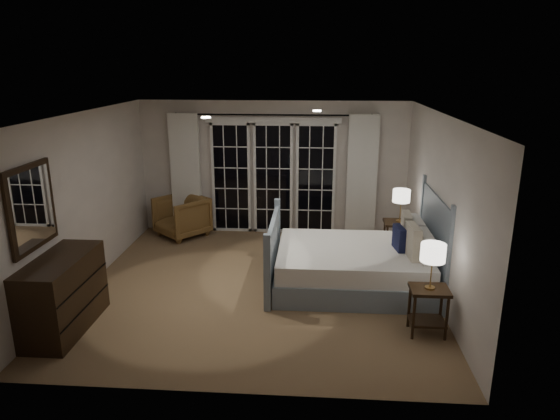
# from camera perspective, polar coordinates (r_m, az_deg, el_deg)

# --- Properties ---
(floor) EXTENTS (5.00, 5.00, 0.00)m
(floor) POSITION_cam_1_polar(r_m,az_deg,el_deg) (7.44, -2.41, -8.63)
(floor) COLOR olive
(floor) RESTS_ON ground
(ceiling) EXTENTS (5.00, 5.00, 0.00)m
(ceiling) POSITION_cam_1_polar(r_m,az_deg,el_deg) (6.77, -2.67, 10.92)
(ceiling) COLOR white
(ceiling) RESTS_ON wall_back
(wall_left) EXTENTS (0.02, 5.00, 2.50)m
(wall_left) POSITION_cam_1_polar(r_m,az_deg,el_deg) (7.69, -21.36, 1.00)
(wall_left) COLOR beige
(wall_left) RESTS_ON floor
(wall_right) EXTENTS (0.02, 5.00, 2.50)m
(wall_right) POSITION_cam_1_polar(r_m,az_deg,el_deg) (7.16, 17.77, 0.26)
(wall_right) COLOR beige
(wall_right) RESTS_ON floor
(wall_back) EXTENTS (5.00, 0.02, 2.50)m
(wall_back) POSITION_cam_1_polar(r_m,az_deg,el_deg) (9.42, -0.78, 4.81)
(wall_back) COLOR beige
(wall_back) RESTS_ON floor
(wall_front) EXTENTS (5.00, 0.02, 2.50)m
(wall_front) POSITION_cam_1_polar(r_m,az_deg,el_deg) (4.67, -6.09, -7.68)
(wall_front) COLOR beige
(wall_front) RESTS_ON floor
(french_doors) EXTENTS (2.50, 0.04, 2.20)m
(french_doors) POSITION_cam_1_polar(r_m,az_deg,el_deg) (9.41, -0.80, 3.81)
(french_doors) COLOR black
(french_doors) RESTS_ON wall_back
(curtain_rod) EXTENTS (3.50, 0.03, 0.03)m
(curtain_rod) POSITION_cam_1_polar(r_m,az_deg,el_deg) (9.17, -0.86, 10.82)
(curtain_rod) COLOR black
(curtain_rod) RESTS_ON wall_back
(curtain_left) EXTENTS (0.55, 0.10, 2.25)m
(curtain_left) POSITION_cam_1_polar(r_m,az_deg,el_deg) (9.60, -10.72, 4.15)
(curtain_left) COLOR silver
(curtain_left) RESTS_ON curtain_rod
(curtain_right) EXTENTS (0.55, 0.10, 2.25)m
(curtain_right) POSITION_cam_1_polar(r_m,az_deg,el_deg) (9.32, 9.34, 3.85)
(curtain_right) COLOR silver
(curtain_right) RESTS_ON curtain_rod
(downlight_a) EXTENTS (0.12, 0.12, 0.01)m
(downlight_a) POSITION_cam_1_polar(r_m,az_deg,el_deg) (7.32, 4.25, 11.23)
(downlight_a) COLOR white
(downlight_a) RESTS_ON ceiling
(downlight_b) EXTENTS (0.12, 0.12, 0.01)m
(downlight_b) POSITION_cam_1_polar(r_m,az_deg,el_deg) (6.47, -8.46, 10.43)
(downlight_b) COLOR white
(downlight_b) RESTS_ON ceiling
(bed) EXTENTS (2.37, 1.71, 1.39)m
(bed) POSITION_cam_1_polar(r_m,az_deg,el_deg) (7.38, 8.68, -6.10)
(bed) COLOR gray
(bed) RESTS_ON floor
(nightstand_left) EXTENTS (0.45, 0.36, 0.59)m
(nightstand_left) POSITION_cam_1_polar(r_m,az_deg,el_deg) (6.31, 16.59, -10.27)
(nightstand_left) COLOR black
(nightstand_left) RESTS_ON floor
(nightstand_right) EXTENTS (0.50, 0.40, 0.65)m
(nightstand_right) POSITION_cam_1_polar(r_m,az_deg,el_deg) (8.48, 13.41, -2.73)
(nightstand_right) COLOR black
(nightstand_right) RESTS_ON floor
(lamp_left) EXTENTS (0.29, 0.29, 0.56)m
(lamp_left) POSITION_cam_1_polar(r_m,az_deg,el_deg) (6.05, 17.09, -4.74)
(lamp_left) COLOR #AF8546
(lamp_left) RESTS_ON nightstand_left
(lamp_right) EXTENTS (0.28, 0.28, 0.54)m
(lamp_right) POSITION_cam_1_polar(r_m,az_deg,el_deg) (8.29, 13.70, 1.53)
(lamp_right) COLOR #AF8546
(lamp_right) RESTS_ON nightstand_right
(armchair) EXTENTS (1.16, 1.16, 0.76)m
(armchair) POSITION_cam_1_polar(r_m,az_deg,el_deg) (9.55, -11.16, -0.74)
(armchair) COLOR brown
(armchair) RESTS_ON floor
(dresser) EXTENTS (0.56, 1.31, 0.93)m
(dresser) POSITION_cam_1_polar(r_m,az_deg,el_deg) (6.67, -23.56, -8.78)
(dresser) COLOR black
(dresser) RESTS_ON floor
(mirror) EXTENTS (0.05, 0.85, 1.00)m
(mirror) POSITION_cam_1_polar(r_m,az_deg,el_deg) (6.43, -26.52, 0.26)
(mirror) COLOR black
(mirror) RESTS_ON wall_left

